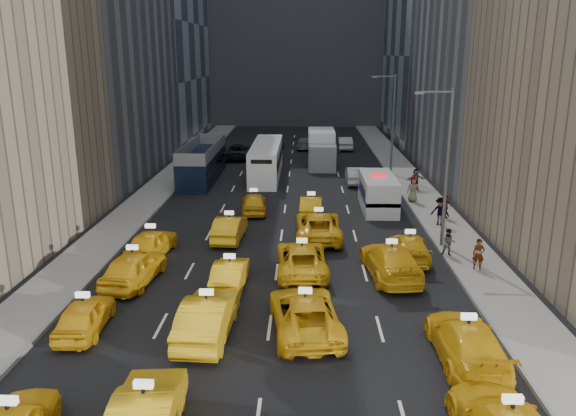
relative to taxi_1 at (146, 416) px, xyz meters
name	(u,v)px	position (x,y,z in m)	size (l,w,h in m)	color
ground	(266,352)	(3.10, 5.07, -0.83)	(160.00, 160.00, 0.00)	black
sidewalk_west	(158,190)	(-7.40, 30.07, -0.75)	(3.00, 90.00, 0.15)	gray
sidewalk_east	(418,192)	(13.60, 30.07, -0.75)	(3.00, 90.00, 0.15)	gray
curb_west	(175,190)	(-5.95, 30.07, -0.74)	(0.15, 90.00, 0.18)	slate
curb_east	(400,192)	(12.15, 30.07, -0.74)	(0.15, 90.00, 0.18)	slate
streetlight_near	(445,164)	(12.28, 17.07, 4.09)	(2.15, 0.22, 9.00)	#595B60
streetlight_far	(392,121)	(12.28, 37.07, 4.09)	(2.15, 0.22, 9.00)	#595B60
taxi_1	(146,416)	(0.00, 0.00, 0.00)	(1.75, 5.02, 1.65)	gold
taxi_4	(85,315)	(-4.29, 6.54, -0.14)	(1.61, 4.01, 1.37)	gold
taxi_5	(207,317)	(0.71, 6.26, 0.01)	(1.77, 5.07, 1.67)	gold
taxi_6	(305,313)	(4.54, 6.82, -0.06)	(2.55, 5.53, 1.54)	gold
taxi_7	(467,342)	(10.39, 4.71, -0.05)	(2.17, 5.33, 1.55)	gold
taxi_8	(134,267)	(-3.75, 11.43, -0.01)	(1.92, 4.78, 1.63)	gold
taxi_9	(230,274)	(0.96, 11.11, -0.15)	(1.43, 4.09, 1.35)	gold
taxi_10	(302,258)	(4.38, 13.07, -0.08)	(2.48, 5.38, 1.49)	gold
taxi_11	(391,261)	(8.83, 12.67, -0.01)	(2.28, 5.62, 1.63)	gold
taxi_12	(151,243)	(-3.91, 15.24, -0.07)	(1.78, 4.43, 1.51)	gold
taxi_13	(230,228)	(0.02, 18.15, -0.10)	(1.53, 4.39, 1.45)	gold
taxi_14	(318,226)	(5.35, 18.54, -0.03)	(2.65, 5.75, 1.60)	gold
taxi_15	(409,247)	(10.19, 15.14, -0.15)	(1.89, 4.66, 1.35)	gold
taxi_16	(254,203)	(0.96, 24.03, -0.12)	(1.68, 4.17, 1.42)	gold
taxi_17	(311,206)	(4.95, 23.36, -0.14)	(1.45, 4.15, 1.37)	gold
nypd_van	(378,193)	(9.75, 25.30, 0.34)	(2.40, 6.02, 2.57)	silver
double_decker	(202,162)	(-4.48, 34.51, 0.78)	(2.75, 11.19, 3.24)	black
city_bus	(266,160)	(1.05, 35.88, 0.65)	(3.51, 11.75, 2.99)	white
box_truck	(321,149)	(6.14, 41.08, 0.86)	(2.88, 7.58, 3.42)	white
misc_car_0	(355,175)	(8.83, 33.38, -0.12)	(1.50, 4.31, 1.42)	#A9AAB1
misc_car_1	(238,151)	(-2.54, 44.62, -0.05)	(2.57, 5.57, 1.55)	black
misc_car_2	(305,143)	(4.53, 51.09, -0.14)	(1.91, 4.70, 1.37)	slate
misc_car_3	(273,143)	(0.92, 49.63, 0.01)	(1.98, 4.91, 1.67)	black
misc_car_4	(345,143)	(9.10, 50.73, -0.09)	(1.55, 4.46, 1.47)	#B0B3B8
pedestrian_0	(479,254)	(13.36, 13.37, 0.13)	(0.59, 0.39, 1.62)	gray
pedestrian_1	(449,242)	(12.33, 15.34, 0.08)	(0.74, 0.40, 1.52)	gray
pedestrian_2	(440,211)	(13.17, 20.96, 0.24)	(1.18, 0.49, 1.83)	gray
pedestrian_3	(445,207)	(13.85, 22.53, 0.11)	(0.92, 0.42, 1.57)	gray
pedestrian_4	(413,189)	(12.52, 26.81, 0.26)	(0.92, 0.50, 1.88)	gray
pedestrian_5	(416,179)	(13.42, 30.58, 0.18)	(1.59, 0.46, 1.71)	gray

